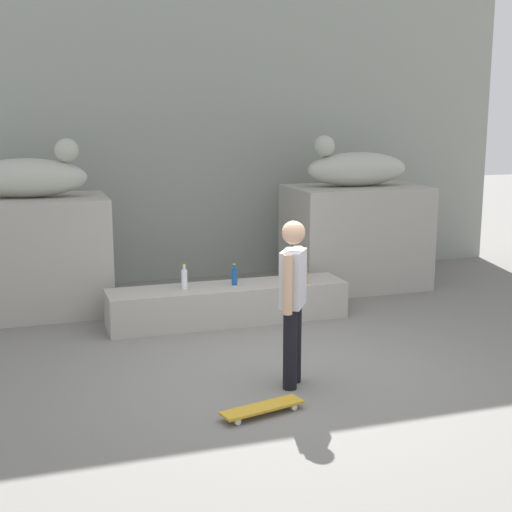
% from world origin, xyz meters
% --- Properties ---
extents(ground_plane, '(40.00, 40.00, 0.00)m').
position_xyz_m(ground_plane, '(0.00, 0.00, 0.00)').
color(ground_plane, slate).
extents(facade_wall, '(11.40, 0.60, 6.41)m').
position_xyz_m(facade_wall, '(0.00, 4.93, 3.20)').
color(facade_wall, gray).
rests_on(facade_wall, ground_plane).
extents(pedestal_left, '(2.07, 1.30, 1.58)m').
position_xyz_m(pedestal_left, '(-2.42, 3.26, 0.79)').
color(pedestal_left, '#A39E93').
rests_on(pedestal_left, ground_plane).
extents(pedestal_right, '(2.07, 1.30, 1.58)m').
position_xyz_m(pedestal_right, '(2.42, 3.26, 0.79)').
color(pedestal_right, '#A39E93').
rests_on(pedestal_right, ground_plane).
extents(statue_reclining_left, '(1.66, 0.77, 0.78)m').
position_xyz_m(statue_reclining_left, '(-2.38, 3.25, 1.86)').
color(statue_reclining_left, '#ADB1A1').
rests_on(statue_reclining_left, pedestal_left).
extents(statue_reclining_right, '(1.61, 0.60, 0.78)m').
position_xyz_m(statue_reclining_right, '(2.38, 3.26, 1.86)').
color(statue_reclining_right, '#ADB1A1').
rests_on(statue_reclining_right, pedestal_right).
extents(ledge_block, '(3.12, 0.68, 0.48)m').
position_xyz_m(ledge_block, '(0.00, 2.02, 0.24)').
color(ledge_block, '#A39E93').
rests_on(ledge_block, ground_plane).
extents(skater, '(0.37, 0.46, 1.67)m').
position_xyz_m(skater, '(-0.01, -0.34, 0.92)').
color(skater, black).
rests_on(skater, ground_plane).
extents(skateboard, '(0.82, 0.38, 0.08)m').
position_xyz_m(skateboard, '(-0.53, -0.93, 0.06)').
color(skateboard, gold).
rests_on(skateboard, ground_plane).
extents(bottle_orange, '(0.06, 0.06, 0.30)m').
position_xyz_m(bottle_orange, '(0.99, 1.81, 0.61)').
color(bottle_orange, orange).
rests_on(bottle_orange, ledge_block).
extents(bottle_clear, '(0.08, 0.08, 0.32)m').
position_xyz_m(bottle_clear, '(-0.57, 2.03, 0.62)').
color(bottle_clear, silver).
rests_on(bottle_clear, ledge_block).
extents(bottle_blue, '(0.07, 0.07, 0.28)m').
position_xyz_m(bottle_blue, '(0.09, 2.03, 0.60)').
color(bottle_blue, '#194C99').
rests_on(bottle_blue, ledge_block).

